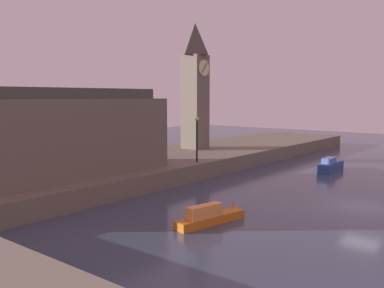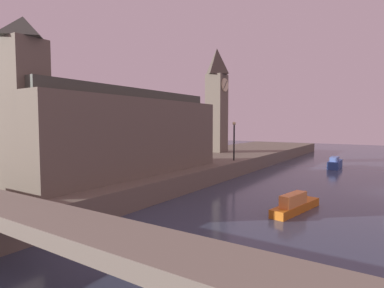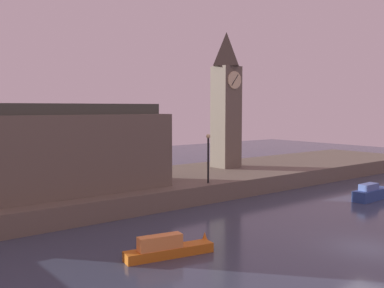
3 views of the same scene
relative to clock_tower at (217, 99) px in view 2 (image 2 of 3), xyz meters
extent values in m
cube|color=#6B6051|center=(-8.97, -1.38, -8.01)|extent=(70.00, 12.00, 1.50)
cube|color=#6B6051|center=(0.00, 0.01, -2.02)|extent=(2.34, 2.34, 10.48)
cylinder|color=beige|center=(0.00, -1.22, 1.76)|extent=(1.78, 0.12, 1.78)
cube|color=black|center=(0.00, -1.29, 1.76)|extent=(0.93, 0.04, 1.15)
pyramid|color=#4A4339|center=(0.00, 0.01, 4.97)|extent=(2.57, 2.57, 3.50)
cube|color=#6B6051|center=(-19.83, -2.64, -4.39)|extent=(17.79, 5.88, 5.74)
cube|color=#6B6051|center=(-27.72, -2.64, -2.91)|extent=(2.02, 2.02, 8.71)
pyramid|color=#474C42|center=(-27.72, -2.64, 2.08)|extent=(2.22, 2.22, 1.27)
cube|color=#42473D|center=(-19.83, -2.64, -1.12)|extent=(16.90, 3.53, 0.80)
cube|color=slate|center=(-31.99, -14.72, -6.46)|extent=(2.02, 30.69, 0.50)
cylinder|color=black|center=(-7.87, -6.41, -5.40)|extent=(0.16, 0.16, 3.72)
sphere|color=#F2E099|center=(-7.87, -6.41, -3.36)|extent=(0.36, 0.36, 0.36)
cube|color=#2D4C93|center=(3.33, -14.53, -8.32)|extent=(4.33, 1.32, 0.88)
cube|color=#5B7AC1|center=(2.82, -14.53, -7.61)|extent=(1.91, 0.89, 0.53)
cone|color=#2D4C93|center=(5.48, -14.53, -8.28)|extent=(1.11, 1.11, 1.08)
cube|color=orange|center=(-18.35, -15.62, -8.51)|extent=(4.91, 1.82, 0.50)
cube|color=#FF9947|center=(-18.93, -15.62, -7.89)|extent=(2.41, 1.08, 0.73)
cone|color=orange|center=(-15.94, -15.62, -8.48)|extent=(0.97, 0.97, 1.20)
camera|label=1|loc=(-38.12, -30.04, -1.31)|focal=40.11mm
camera|label=2|loc=(-37.64, -20.64, -3.33)|focal=29.25mm
camera|label=3|loc=(-31.37, -34.03, -0.99)|focal=41.40mm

